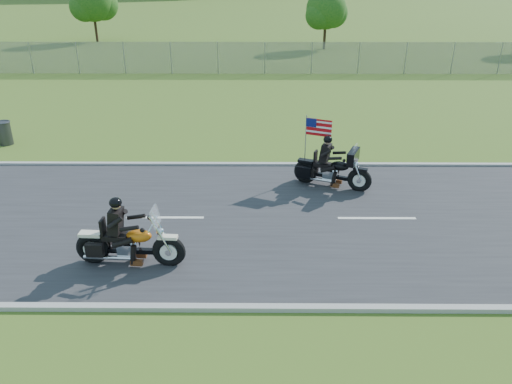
{
  "coord_description": "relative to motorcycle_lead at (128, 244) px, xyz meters",
  "views": [
    {
      "loc": [
        0.67,
        -12.48,
        6.66
      ],
      "look_at": [
        0.58,
        0.0,
        0.85
      ],
      "focal_mm": 35.0,
      "sensor_mm": 36.0,
      "label": 1
    }
  ],
  "objects": [
    {
      "name": "curb_south",
      "position": [
        2.43,
        -1.72,
        -0.51
      ],
      "size": [
        120.0,
        0.18,
        0.12
      ],
      "primitive_type": "cube",
      "color": "#9E9B93",
      "rests_on": "ground"
    },
    {
      "name": "road",
      "position": [
        2.43,
        2.33,
        -0.54
      ],
      "size": [
        120.0,
        8.0,
        0.04
      ],
      "primitive_type": "cube",
      "color": "#28282B",
      "rests_on": "ground"
    },
    {
      "name": "tree_fence_near",
      "position": [
        8.48,
        32.37,
        2.41
      ],
      "size": [
        3.52,
        3.28,
        4.75
      ],
      "color": "#382316",
      "rests_on": "ground"
    },
    {
      "name": "tree_fence_mid",
      "position": [
        -11.52,
        36.37,
        2.74
      ],
      "size": [
        3.96,
        3.69,
        5.3
      ],
      "color": "#382316",
      "rests_on": "ground"
    },
    {
      "name": "motorcycle_lead",
      "position": [
        0.0,
        0.0,
        0.0
      ],
      "size": [
        2.66,
        0.73,
        1.79
      ],
      "rotation": [
        0.0,
        0.0,
        -0.06
      ],
      "color": "black",
      "rests_on": "ground"
    },
    {
      "name": "ground",
      "position": [
        2.43,
        2.33,
        -0.56
      ],
      "size": [
        420.0,
        420.0,
        0.0
      ],
      "primitive_type": "plane",
      "color": "#405B1C",
      "rests_on": "ground"
    },
    {
      "name": "motorcycle_follow",
      "position": [
        5.42,
        4.56,
        0.02
      ],
      "size": [
        2.43,
        1.32,
        2.13
      ],
      "rotation": [
        0.0,
        0.0,
        -0.39
      ],
      "color": "black",
      "rests_on": "ground"
    },
    {
      "name": "trash_can",
      "position": [
        -6.98,
        8.62,
        -0.11
      ],
      "size": [
        0.64,
        0.64,
        0.91
      ],
      "primitive_type": "cylinder",
      "rotation": [
        0.0,
        0.0,
        -0.25
      ],
      "color": "#37373C",
      "rests_on": "ground"
    },
    {
      "name": "fence",
      "position": [
        -2.57,
        22.33,
        0.44
      ],
      "size": [
        60.0,
        0.03,
        2.0
      ],
      "primitive_type": "cube",
      "color": "gray",
      "rests_on": "ground"
    },
    {
      "name": "curb_north",
      "position": [
        2.43,
        6.38,
        -0.51
      ],
      "size": [
        120.0,
        0.18,
        0.12
      ],
      "primitive_type": "cube",
      "color": "#9E9B93",
      "rests_on": "ground"
    }
  ]
}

